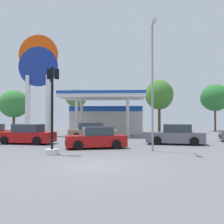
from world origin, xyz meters
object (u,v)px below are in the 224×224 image
(car_5, at_px, (96,139))
(corner_streetlamp, at_px, (153,76))
(tree_0, at_px, (14,104))
(tree_3, at_px, (215,98))
(station_pole_sign, at_px, (38,72))
(tree_1, at_px, (76,98))
(tree_2, at_px, (159,95))
(car_1, at_px, (93,132))
(car_3, at_px, (176,135))
(car_4, at_px, (27,135))
(traffic_signal_0, at_px, (52,126))

(car_5, distance_m, corner_streetlamp, 5.61)
(tree_0, bearing_deg, car_5, -55.03)
(car_5, relative_size, tree_3, 0.61)
(station_pole_sign, bearing_deg, tree_1, 76.21)
(tree_0, xyz_separation_m, tree_2, (21.44, -0.07, 1.24))
(station_pole_sign, distance_m, car_1, 10.49)
(station_pole_sign, bearing_deg, tree_2, 33.03)
(tree_1, bearing_deg, car_1, -73.39)
(car_1, xyz_separation_m, tree_0, (-13.65, 14.25, 3.37))
(car_1, height_order, tree_1, tree_1)
(car_3, height_order, tree_2, tree_2)
(car_1, bearing_deg, tree_0, 133.77)
(tree_0, relative_size, tree_3, 0.86)
(station_pole_sign, xyz_separation_m, tree_3, (23.19, 11.74, -2.12))
(car_1, height_order, tree_0, tree_0)
(tree_0, bearing_deg, tree_3, 4.19)
(car_4, height_order, tree_1, tree_1)
(car_1, distance_m, corner_streetlamp, 10.37)
(car_3, bearing_deg, station_pole_sign, 147.90)
(car_1, relative_size, car_4, 0.99)
(car_4, distance_m, corner_streetlamp, 11.03)
(car_4, relative_size, tree_2, 0.60)
(car_5, distance_m, tree_2, 22.51)
(car_1, bearing_deg, car_5, -81.09)
(car_5, xyz_separation_m, tree_3, (15.34, 23.24, 4.40))
(tree_1, xyz_separation_m, corner_streetlamp, (9.08, -22.98, -0.30))
(tree_0, height_order, tree_3, tree_3)
(station_pole_sign, xyz_separation_m, tree_0, (-6.87, 9.54, -3.09))
(tree_0, relative_size, corner_streetlamp, 0.79)
(car_4, relative_size, tree_1, 0.72)
(corner_streetlamp, bearing_deg, tree_1, 111.55)
(car_3, distance_m, car_4, 11.58)
(station_pole_sign, relative_size, tree_2, 1.51)
(car_5, bearing_deg, car_3, 26.65)
(car_1, bearing_deg, car_3, -29.29)
(car_5, height_order, traffic_signal_0, traffic_signal_0)
(car_1, xyz_separation_m, tree_3, (16.40, 16.46, 4.34))
(car_1, xyz_separation_m, car_4, (-4.69, -4.14, -0.01))
(station_pole_sign, xyz_separation_m, tree_2, (14.57, 9.48, -1.85))
(tree_3, bearing_deg, tree_2, -165.26)
(station_pole_sign, distance_m, car_3, 17.39)
(car_1, xyz_separation_m, corner_streetlamp, (4.72, -8.37, 3.90))
(car_5, bearing_deg, car_1, 98.91)
(station_pole_sign, xyz_separation_m, car_1, (6.79, -4.71, -6.46))
(car_5, bearing_deg, car_4, 155.29)
(car_5, height_order, corner_streetlamp, corner_streetlamp)
(tree_1, relative_size, corner_streetlamp, 0.81)
(car_1, relative_size, tree_0, 0.73)
(station_pole_sign, relative_size, traffic_signal_0, 2.31)
(tree_3, bearing_deg, traffic_signal_0, -123.36)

